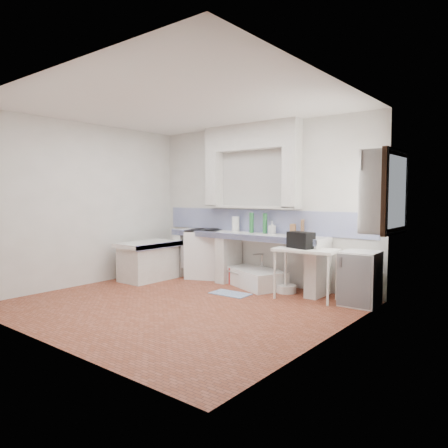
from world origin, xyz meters
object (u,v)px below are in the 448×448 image
Objects in this scene: side_table at (305,274)px; stove at (205,254)px; sink at (255,278)px; fridge at (360,278)px.

stove is at bearing 165.23° from side_table.
sink is at bearing -26.49° from stove.
side_table is 0.79m from fridge.
stove is 2.30m from side_table.
stove is 0.77× the size of sink.
fridge reaches higher than sink.
stove is at bearing 174.17° from fridge.
stove is 1.22m from sink.
side_table is (2.28, -0.31, -0.06)m from stove.
sink is at bearing 174.14° from fridge.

